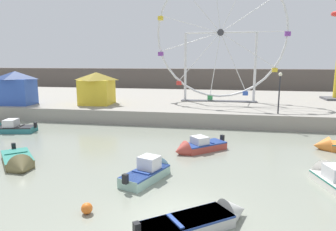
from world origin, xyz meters
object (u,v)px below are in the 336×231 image
at_px(motorboat_teal_painted, 8,128).
at_px(motorboat_white_red_stripe, 333,178).
at_px(ferris_wheel_white_frame, 221,34).
at_px(carnival_booth_yellow_awning, 97,88).
at_px(motorboat_faded_red, 197,147).
at_px(carnival_booth_blue_tent, 16,87).
at_px(mooring_buoy_orange, 87,208).
at_px(motorboat_olive_wood, 19,162).
at_px(motorboat_pale_grey, 204,220).
at_px(promenade_lamp_near, 280,87).
at_px(motorboat_seafoam, 151,170).

bearing_deg(motorboat_teal_painted, motorboat_white_red_stripe, 151.90).
relative_size(motorboat_white_red_stripe, ferris_wheel_white_frame, 0.32).
distance_m(ferris_wheel_white_frame, carnival_booth_yellow_awning, 14.59).
height_order(ferris_wheel_white_frame, carnival_booth_yellow_awning, ferris_wheel_white_frame).
relative_size(motorboat_white_red_stripe, motorboat_faded_red, 1.31).
distance_m(carnival_booth_yellow_awning, carnival_booth_blue_tent, 8.34).
bearing_deg(motorboat_teal_painted, motorboat_faded_red, 158.82).
bearing_deg(carnival_booth_yellow_awning, mooring_buoy_orange, -72.17).
relative_size(motorboat_teal_painted, ferris_wheel_white_frame, 0.28).
distance_m(motorboat_olive_wood, motorboat_faded_red, 10.59).
bearing_deg(motorboat_teal_painted, motorboat_pale_grey, 133.77).
height_order(carnival_booth_blue_tent, promenade_lamp_near, promenade_lamp_near).
xyz_separation_m(promenade_lamp_near, mooring_buoy_orange, (-9.73, -17.19, -3.44)).
xyz_separation_m(motorboat_white_red_stripe, motorboat_teal_painted, (-22.80, 6.73, 0.04)).
height_order(motorboat_olive_wood, promenade_lamp_near, promenade_lamp_near).
xyz_separation_m(motorboat_teal_painted, promenade_lamp_near, (22.20, 5.59, 3.33)).
xyz_separation_m(motorboat_pale_grey, mooring_buoy_orange, (-4.49, 0.09, -0.04)).
distance_m(motorboat_olive_wood, carnival_booth_blue_tent, 17.33).
bearing_deg(ferris_wheel_white_frame, carnival_booth_yellow_awning, -159.64).
xyz_separation_m(motorboat_faded_red, ferris_wheel_white_frame, (1.06, 15.67, 8.35)).
distance_m(motorboat_faded_red, mooring_buoy_orange, 9.57).
bearing_deg(ferris_wheel_white_frame, carnival_booth_blue_tent, -162.50).
height_order(motorboat_pale_grey, mooring_buoy_orange, motorboat_pale_grey).
bearing_deg(motorboat_teal_painted, carnival_booth_yellow_awning, -129.18).
height_order(motorboat_seafoam, motorboat_olive_wood, motorboat_seafoam).
height_order(motorboat_pale_grey, ferris_wheel_white_frame, ferris_wheel_white_frame).
bearing_deg(motorboat_teal_painted, promenade_lamp_near, -177.53).
bearing_deg(motorboat_seafoam, motorboat_teal_painted, 82.42).
distance_m(motorboat_faded_red, carnival_booth_yellow_awning, 16.18).
height_order(motorboat_seafoam, carnival_booth_blue_tent, carnival_booth_blue_tent).
xyz_separation_m(motorboat_pale_grey, carnival_booth_yellow_awning, (-12.62, 20.01, 2.80)).
height_order(motorboat_teal_painted, motorboat_seafoam, motorboat_seafoam).
bearing_deg(carnival_booth_blue_tent, motorboat_faded_red, -28.30).
distance_m(motorboat_pale_grey, carnival_booth_yellow_awning, 23.82).
bearing_deg(ferris_wheel_white_frame, motorboat_pale_grey, -89.99).
relative_size(promenade_lamp_near, mooring_buoy_orange, 8.09).
height_order(motorboat_teal_painted, ferris_wheel_white_frame, ferris_wheel_white_frame).
bearing_deg(mooring_buoy_orange, ferris_wheel_white_frame, 79.67).
bearing_deg(ferris_wheel_white_frame, motorboat_seafoam, -98.10).
xyz_separation_m(carnival_booth_blue_tent, promenade_lamp_near, (25.99, -0.88, 0.55)).
height_order(carnival_booth_blue_tent, mooring_buoy_orange, carnival_booth_blue_tent).
distance_m(ferris_wheel_white_frame, mooring_buoy_orange, 26.40).
bearing_deg(carnival_booth_blue_tent, motorboat_pale_grey, -44.60).
bearing_deg(carnival_booth_yellow_awning, motorboat_white_red_stripe, -43.56).
bearing_deg(mooring_buoy_orange, motorboat_seafoam, 69.10).
height_order(ferris_wheel_white_frame, mooring_buoy_orange, ferris_wheel_white_frame).
relative_size(carnival_booth_yellow_awning, promenade_lamp_near, 1.06).
bearing_deg(carnival_booth_yellow_awning, motorboat_pale_grey, -62.13).
bearing_deg(motorboat_pale_grey, carnival_booth_blue_tent, 101.17).
xyz_separation_m(motorboat_seafoam, promenade_lamp_near, (8.17, 13.08, 3.30)).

